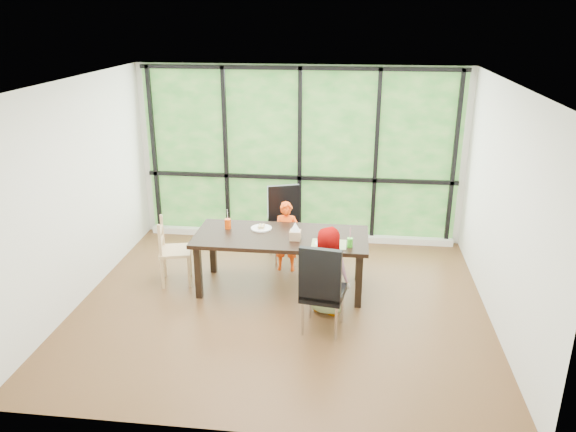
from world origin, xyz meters
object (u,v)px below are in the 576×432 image
Objects in this scene: chair_window_leather at (286,225)px; plate_near at (326,244)px; tissue_box at (295,235)px; chair_interior_leather at (323,287)px; child_older at (330,271)px; green_cup at (350,243)px; dining_table at (281,262)px; plate_far at (261,228)px; orange_cup at (228,224)px; chair_end_beech at (175,251)px; child_toddler at (287,237)px.

chair_window_leather is 1.30m from plate_near.
plate_near is 1.94× the size of tissue_box.
child_older reaches higher than chair_interior_leather.
tissue_box is at bearing 167.26° from green_cup.
plate_far is at bearing 147.23° from dining_table.
dining_table is 2.04× the size of chair_window_leather.
dining_table is at bearing 158.33° from plate_near.
child_older is at bearing -39.23° from dining_table.
tissue_box is (-0.46, 0.41, 0.27)m from child_older.
chair_interior_leather is 7.93× the size of tissue_box.
tissue_box is (0.92, -0.27, -0.01)m from orange_cup.
plate_near is at bearing -54.41° from child_older.
child_older is 0.67m from tissue_box.
tissue_box is (0.48, -0.30, 0.05)m from plate_far.
dining_table is at bearing 148.33° from tissue_box.
green_cup is (0.29, -0.04, 0.05)m from plate_near.
orange_cup is at bearing 165.18° from green_cup.
chair_interior_leather is 0.77m from green_cup.
child_older is (2.06, -0.54, 0.09)m from chair_end_beech.
orange_cup is at bearing 163.76° from plate_near.
green_cup is (2.28, -0.29, 0.36)m from chair_end_beech.
chair_window_leather is 1.20× the size of chair_end_beech.
tissue_box is (0.24, -1.01, 0.27)m from chair_window_leather.
chair_end_beech is 2.33m from green_cup.
chair_interior_leather is at bearing -89.90° from chair_window_leather.
plate_far is at bearing 158.48° from green_cup.
plate_far is at bearing -128.10° from chair_window_leather.
tissue_box is at bearing -96.00° from chair_window_leather.
chair_window_leather is at bearing -62.11° from chair_interior_leather.
plate_near is (-0.07, 0.30, 0.22)m from child_older.
chair_window_leather reaches higher than dining_table.
chair_window_leather is 1.09× the size of child_toddler.
tissue_box is at bearing -55.19° from chair_interior_leather.
child_older is (0.05, 0.41, 0.00)m from chair_interior_leather.
orange_cup is 0.95m from tissue_box.
child_toddler is at bearing 125.91° from plate_near.
chair_window_leather is at bearing 128.27° from green_cup.
dining_table is 2.21× the size of child_toddler.
dining_table is at bearing -106.41° from chair_window_leather.
child_older is at bearing -76.56° from plate_near.
chair_window_leather is (-0.04, 0.89, 0.17)m from dining_table.
green_cup is at bearing -8.32° from plate_near.
child_older reaches higher than dining_table.
child_older is 7.96× the size of tissue_box.
dining_table is 1.01m from green_cup.
orange_cup is at bearing -151.76° from chair_window_leather.
orange_cup is at bearing -30.94° from chair_interior_leather.
chair_end_beech reaches higher than tissue_box.
tissue_box is (-0.40, 0.82, 0.27)m from chair_interior_leather.
dining_table is 0.49m from tissue_box.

